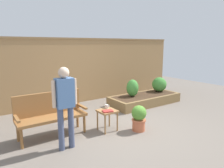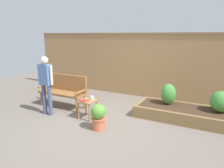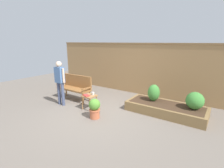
{
  "view_description": "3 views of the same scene",
  "coord_description": "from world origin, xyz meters",
  "px_view_note": "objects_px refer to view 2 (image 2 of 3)",
  "views": [
    {
      "loc": [
        -2.8,
        -3.67,
        1.96
      ],
      "look_at": [
        0.22,
        0.73,
        0.92
      ],
      "focal_mm": 32.96,
      "sensor_mm": 36.0,
      "label": 1
    },
    {
      "loc": [
        2.53,
        -4.1,
        2.1
      ],
      "look_at": [
        0.09,
        0.55,
        0.85
      ],
      "focal_mm": 33.54,
      "sensor_mm": 36.0,
      "label": 2
    },
    {
      "loc": [
        3.25,
        -3.84,
        2.21
      ],
      "look_at": [
        -0.07,
        0.98,
        0.72
      ],
      "focal_mm": 26.9,
      "sensor_mm": 36.0,
      "label": 3
    }
  ],
  "objects_px": {
    "garden_bench": "(64,88)",
    "cup_on_table": "(92,98)",
    "side_table": "(87,103)",
    "person_by_bench": "(46,80)",
    "shrub_far_corner": "(221,102)",
    "book_on_table": "(84,100)",
    "shrub_near_bench": "(168,94)",
    "potted_boxwood": "(98,116)"
  },
  "relations": [
    {
      "from": "shrub_near_bench",
      "to": "shrub_far_corner",
      "type": "relative_size",
      "value": 1.08
    },
    {
      "from": "side_table",
      "to": "book_on_table",
      "type": "relative_size",
      "value": 2.13
    },
    {
      "from": "potted_boxwood",
      "to": "shrub_near_bench",
      "type": "xyz_separation_m",
      "value": [
        1.17,
        1.62,
        0.26
      ]
    },
    {
      "from": "garden_bench",
      "to": "shrub_near_bench",
      "type": "height_order",
      "value": "garden_bench"
    },
    {
      "from": "shrub_near_bench",
      "to": "book_on_table",
      "type": "bearing_deg",
      "value": -144.41
    },
    {
      "from": "garden_bench",
      "to": "cup_on_table",
      "type": "relative_size",
      "value": 12.17
    },
    {
      "from": "garden_bench",
      "to": "book_on_table",
      "type": "height_order",
      "value": "garden_bench"
    },
    {
      "from": "potted_boxwood",
      "to": "person_by_bench",
      "type": "bearing_deg",
      "value": 174.79
    },
    {
      "from": "cup_on_table",
      "to": "potted_boxwood",
      "type": "height_order",
      "value": "potted_boxwood"
    },
    {
      "from": "garden_bench",
      "to": "shrub_near_bench",
      "type": "distance_m",
      "value": 2.99
    },
    {
      "from": "side_table",
      "to": "cup_on_table",
      "type": "relative_size",
      "value": 4.06
    },
    {
      "from": "book_on_table",
      "to": "person_by_bench",
      "type": "bearing_deg",
      "value": -155.19
    },
    {
      "from": "potted_boxwood",
      "to": "shrub_far_corner",
      "type": "bearing_deg",
      "value": 33.98
    },
    {
      "from": "shrub_far_corner",
      "to": "cup_on_table",
      "type": "bearing_deg",
      "value": -159.78
    },
    {
      "from": "side_table",
      "to": "shrub_far_corner",
      "type": "height_order",
      "value": "shrub_far_corner"
    },
    {
      "from": "garden_bench",
      "to": "shrub_far_corner",
      "type": "xyz_separation_m",
      "value": [
        4.14,
        0.73,
        0.01
      ]
    },
    {
      "from": "shrub_near_bench",
      "to": "shrub_far_corner",
      "type": "height_order",
      "value": "shrub_near_bench"
    },
    {
      "from": "cup_on_table",
      "to": "shrub_far_corner",
      "type": "xyz_separation_m",
      "value": [
        2.92,
        1.08,
        0.03
      ]
    },
    {
      "from": "side_table",
      "to": "person_by_bench",
      "type": "distance_m",
      "value": 1.25
    },
    {
      "from": "side_table",
      "to": "shrub_far_corner",
      "type": "relative_size",
      "value": 0.95
    },
    {
      "from": "potted_boxwood",
      "to": "book_on_table",
      "type": "bearing_deg",
      "value": 151.99
    },
    {
      "from": "side_table",
      "to": "person_by_bench",
      "type": "height_order",
      "value": "person_by_bench"
    },
    {
      "from": "shrub_near_bench",
      "to": "person_by_bench",
      "type": "relative_size",
      "value": 0.35
    },
    {
      "from": "shrub_near_bench",
      "to": "person_by_bench",
      "type": "bearing_deg",
      "value": -152.73
    },
    {
      "from": "cup_on_table",
      "to": "book_on_table",
      "type": "bearing_deg",
      "value": -118.4
    },
    {
      "from": "side_table",
      "to": "book_on_table",
      "type": "bearing_deg",
      "value": -118.23
    },
    {
      "from": "side_table",
      "to": "potted_boxwood",
      "type": "relative_size",
      "value": 0.81
    },
    {
      "from": "cup_on_table",
      "to": "potted_boxwood",
      "type": "distance_m",
      "value": 0.78
    },
    {
      "from": "shrub_near_bench",
      "to": "garden_bench",
      "type": "bearing_deg",
      "value": -165.91
    },
    {
      "from": "side_table",
      "to": "cup_on_table",
      "type": "xyz_separation_m",
      "value": [
        0.07,
        0.12,
        0.13
      ]
    },
    {
      "from": "potted_boxwood",
      "to": "person_by_bench",
      "type": "distance_m",
      "value": 1.8
    },
    {
      "from": "garden_bench",
      "to": "person_by_bench",
      "type": "xyz_separation_m",
      "value": [
        0.05,
        -0.74,
        0.39
      ]
    },
    {
      "from": "garden_bench",
      "to": "shrub_near_bench",
      "type": "bearing_deg",
      "value": 14.09
    },
    {
      "from": "shrub_far_corner",
      "to": "person_by_bench",
      "type": "distance_m",
      "value": 4.36
    },
    {
      "from": "cup_on_table",
      "to": "side_table",
      "type": "bearing_deg",
      "value": -118.52
    },
    {
      "from": "cup_on_table",
      "to": "shrub_far_corner",
      "type": "distance_m",
      "value": 3.12
    },
    {
      "from": "shrub_near_bench",
      "to": "side_table",
      "type": "bearing_deg",
      "value": -145.62
    },
    {
      "from": "book_on_table",
      "to": "person_by_bench",
      "type": "relative_size",
      "value": 0.14
    },
    {
      "from": "cup_on_table",
      "to": "person_by_bench",
      "type": "xyz_separation_m",
      "value": [
        -1.17,
        -0.39,
        0.41
      ]
    },
    {
      "from": "cup_on_table",
      "to": "shrub_far_corner",
      "type": "relative_size",
      "value": 0.23
    },
    {
      "from": "side_table",
      "to": "potted_boxwood",
      "type": "height_order",
      "value": "potted_boxwood"
    },
    {
      "from": "side_table",
      "to": "shrub_far_corner",
      "type": "bearing_deg",
      "value": 21.83
    }
  ]
}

